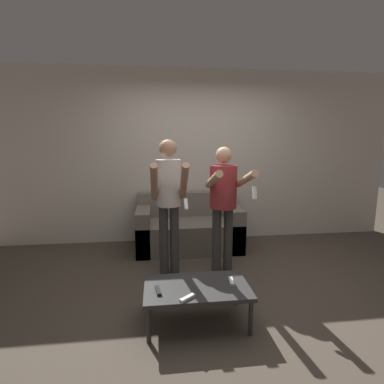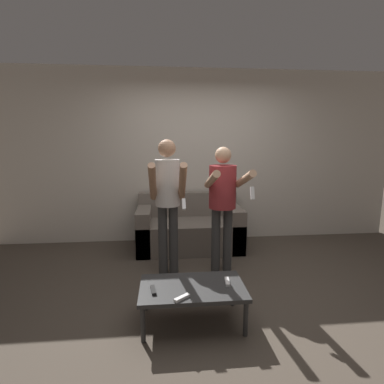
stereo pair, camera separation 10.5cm
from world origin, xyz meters
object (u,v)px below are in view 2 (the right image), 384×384
Objects in this scene: remote_near at (182,298)px; remote_far at (227,282)px; person_standing_right at (223,196)px; person_standing_left at (168,194)px; remote_mid at (153,290)px; couch at (189,229)px; coffee_table at (192,290)px.

remote_far is at bearing 29.32° from remote_near.
person_standing_right is 1.48m from remote_near.
remote_mid is (-0.15, -1.09, -0.64)m from person_standing_left.
person_standing_left is at bearing -110.80° from couch.
coffee_table is at bearing -114.67° from person_standing_right.
couch reaches higher than remote_near.
remote_far is at bearing -98.36° from person_standing_right.
remote_mid is (-0.81, -1.08, -0.61)m from person_standing_right.
remote_far is (0.32, 0.03, 0.05)m from coffee_table.
person_standing_right is 10.01× the size of remote_mid.
remote_far is (-0.14, -0.98, -0.61)m from person_standing_right.
person_standing_left is 11.62× the size of remote_near.
person_standing_right is at bearing 65.33° from coffee_table.
couch is 10.96× the size of remote_near.
remote_mid reaches higher than coffee_table.
coffee_table is 0.24m from remote_near.
remote_mid is (-0.48, -1.95, 0.07)m from couch.
person_standing_right is 10.06× the size of remote_far.
person_standing_left is 10.58× the size of remote_mid.
remote_near and remote_mid have the same top height.
person_standing_left reaches higher than coffee_table.
couch is at bearing 76.27° from remote_mid.
coffee_table is at bearing -175.29° from remote_far.
couch is 1.89m from coffee_table.
couch is 2.11m from remote_near.
couch is 1.15m from person_standing_right.
coffee_table is at bearing 10.77° from remote_mid.
person_standing_right is at bearing -69.36° from couch.
coffee_table is (-0.13, -1.89, 0.02)m from couch.
remote_near is 0.28m from remote_mid.
coffee_table is 0.35m from remote_mid.
couch is 2.01m from remote_mid.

